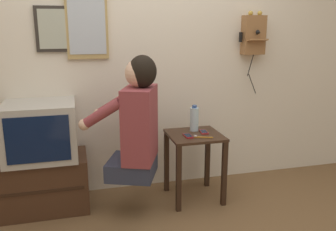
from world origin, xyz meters
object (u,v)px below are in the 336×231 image
water_bottle (194,119)px  framed_picture (60,29)px  cell_phone_spare (204,132)px  wall_mirror (86,11)px  wall_phone_antique (253,35)px  person (137,121)px  toothbrush (202,137)px  television (41,130)px  cell_phone_held (188,136)px

water_bottle → framed_picture: bearing=166.5°
cell_phone_spare → water_bottle: (-0.06, 0.08, 0.10)m
framed_picture → cell_phone_spare: 1.48m
wall_mirror → wall_phone_antique: bearing=-1.5°
person → wall_phone_antique: bearing=-47.1°
wall_phone_antique → water_bottle: (-0.65, -0.22, -0.72)m
toothbrush → person: bearing=112.3°
person → television: person is taller
framed_picture → wall_mirror: size_ratio=0.50×
wall_phone_antique → water_bottle: wall_phone_antique is taller
television → cell_phone_spare: size_ratio=4.26×
wall_phone_antique → television: bearing=-174.7°
water_bottle → toothbrush: water_bottle is taller
person → toothbrush: size_ratio=6.29×
television → wall_mirror: (0.42, 0.22, 0.94)m
toothbrush → wall_mirror: bearing=81.0°
cell_phone_spare → toothbrush: toothbrush is taller
television → cell_phone_spare: bearing=-5.0°
wall_mirror → cell_phone_spare: wall_mirror is taller
cell_phone_held → toothbrush: bearing=-32.1°
person → cell_phone_spare: size_ratio=7.37×
wall_mirror → toothbrush: 1.42m
framed_picture → wall_mirror: 0.26m
wall_phone_antique → cell_phone_held: (-0.75, -0.37, -0.82)m
television → cell_phone_spare: (1.35, -0.12, -0.08)m
person → framed_picture: size_ratio=2.43×
wall_phone_antique → person: bearing=-159.0°
television → water_bottle: (1.29, -0.04, 0.02)m
person → wall_mirror: size_ratio=1.22×
television → cell_phone_held: size_ratio=4.48×
television → framed_picture: size_ratio=1.41×
wall_mirror → water_bottle: (0.87, -0.26, -0.92)m
wall_phone_antique → cell_phone_spare: wall_phone_antique is taller
wall_phone_antique → wall_mirror: 1.53m
wall_phone_antique → framed_picture: framed_picture is taller
wall_mirror → cell_phone_held: 1.34m
cell_phone_spare → toothbrush: size_ratio=0.85×
television → water_bottle: 1.29m
television → toothbrush: size_ratio=3.64×
water_bottle → toothbrush: (-0.01, -0.22, -0.10)m
person → cell_phone_held: person is taller
wall_phone_antique → cell_phone_spare: 1.05m
television → wall_mirror: wall_mirror is taller
wall_mirror → cell_phone_held: bearing=-28.4°
water_bottle → cell_phone_held: bearing=-124.5°
toothbrush → cell_phone_spare: bearing=-6.3°
cell_phone_held → cell_phone_spare: bearing=24.4°
wall_mirror → water_bottle: 1.29m
cell_phone_spare → water_bottle: bearing=136.1°
cell_phone_held → cell_phone_spare: size_ratio=0.95×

